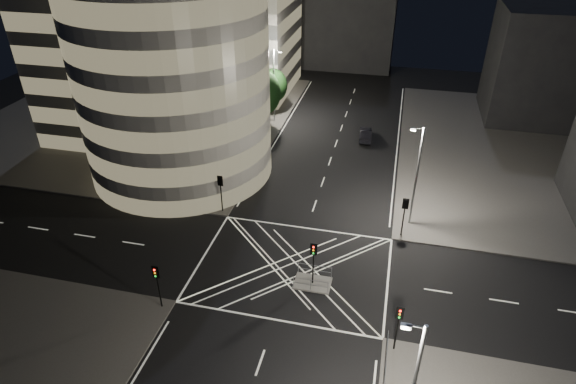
% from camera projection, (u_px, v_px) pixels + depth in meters
% --- Properties ---
extents(ground, '(120.00, 120.00, 0.00)m').
position_uv_depth(ground, '(293.00, 268.00, 41.04)').
color(ground, black).
rests_on(ground, ground).
extents(sidewalk_far_left, '(42.00, 42.00, 0.15)m').
position_uv_depth(sidewalk_far_left, '(138.00, 117.00, 69.05)').
color(sidewalk_far_left, '#4F4C4A').
rests_on(sidewalk_far_left, ground).
extents(central_island, '(3.00, 2.00, 0.15)m').
position_uv_depth(central_island, '(313.00, 283.00, 39.36)').
color(central_island, slate).
rests_on(central_island, ground).
extents(office_tower_curved, '(30.00, 29.00, 27.20)m').
position_uv_depth(office_tower_curved, '(151.00, 47.00, 53.98)').
color(office_tower_curved, gray).
rests_on(office_tower_curved, sidewalk_far_left).
extents(office_block_rear, '(24.00, 16.00, 22.00)m').
position_uv_depth(office_block_rear, '(215.00, 17.00, 74.28)').
color(office_block_rear, gray).
rests_on(office_block_rear, sidewalk_far_left).
extents(building_right_far, '(14.00, 12.00, 15.00)m').
position_uv_depth(building_right_far, '(546.00, 65.00, 65.03)').
color(building_right_far, black).
rests_on(building_right_far, sidewalk_far_right).
extents(building_far_end, '(18.00, 8.00, 18.00)m').
position_uv_depth(building_far_end, '(344.00, 16.00, 85.12)').
color(building_far_end, black).
rests_on(building_far_end, ground).
extents(tree_a, '(4.30, 4.30, 7.18)m').
position_uv_depth(tree_a, '(211.00, 157.00, 48.01)').
color(tree_a, black).
rests_on(tree_a, sidewalk_far_left).
extents(tree_b, '(5.06, 5.06, 8.11)m').
position_uv_depth(tree_b, '(230.00, 129.00, 52.71)').
color(tree_b, black).
rests_on(tree_b, sidewalk_far_left).
extents(tree_c, '(4.63, 4.63, 7.64)m').
position_uv_depth(tree_c, '(247.00, 110.00, 57.80)').
color(tree_c, black).
rests_on(tree_c, sidewalk_far_left).
extents(tree_d, '(5.32, 5.32, 8.09)m').
position_uv_depth(tree_d, '(261.00, 93.00, 62.74)').
color(tree_d, black).
rests_on(tree_d, sidewalk_far_left).
extents(tree_e, '(4.20, 4.20, 6.40)m').
position_uv_depth(tree_e, '(273.00, 86.00, 68.26)').
color(tree_e, black).
rests_on(tree_e, sidewalk_far_left).
extents(traffic_signal_fl, '(0.55, 0.22, 4.00)m').
position_uv_depth(traffic_signal_fl, '(221.00, 187.00, 46.86)').
color(traffic_signal_fl, black).
rests_on(traffic_signal_fl, sidewalk_far_left).
extents(traffic_signal_nl, '(0.55, 0.22, 4.00)m').
position_uv_depth(traffic_signal_nl, '(157.00, 279.00, 35.60)').
color(traffic_signal_nl, black).
rests_on(traffic_signal_nl, sidewalk_near_left).
extents(traffic_signal_fr, '(0.55, 0.22, 4.00)m').
position_uv_depth(traffic_signal_fr, '(405.00, 210.00, 43.41)').
color(traffic_signal_fr, black).
rests_on(traffic_signal_fr, sidewalk_far_right).
extents(traffic_signal_nr, '(0.55, 0.22, 4.00)m').
position_uv_depth(traffic_signal_nr, '(399.00, 320.00, 32.15)').
color(traffic_signal_nr, black).
rests_on(traffic_signal_nr, sidewalk_near_right).
extents(traffic_signal_island, '(0.55, 0.22, 4.00)m').
position_uv_depth(traffic_signal_island, '(313.00, 256.00, 37.87)').
color(traffic_signal_island, black).
rests_on(traffic_signal_island, central_island).
extents(street_lamp_left_near, '(1.25, 0.25, 10.00)m').
position_uv_depth(street_lamp_left_near, '(230.00, 139.00, 49.92)').
color(street_lamp_left_near, slate).
rests_on(street_lamp_left_near, sidewalk_far_left).
extents(street_lamp_left_far, '(1.25, 0.25, 10.00)m').
position_uv_depth(street_lamp_left_far, '(274.00, 83.00, 64.82)').
color(street_lamp_left_far, slate).
rests_on(street_lamp_left_far, sidewalk_far_left).
extents(street_lamp_right_far, '(1.25, 0.25, 10.00)m').
position_uv_depth(street_lamp_right_far, '(416.00, 174.00, 43.72)').
color(street_lamp_right_far, slate).
rests_on(street_lamp_right_far, sidewalk_far_right).
extents(railing_island_south, '(2.80, 0.06, 1.10)m').
position_uv_depth(railing_island_south, '(311.00, 285.00, 38.29)').
color(railing_island_south, slate).
rests_on(railing_island_south, central_island).
extents(railing_island_north, '(2.80, 0.06, 1.10)m').
position_uv_depth(railing_island_north, '(315.00, 270.00, 39.78)').
color(railing_island_north, slate).
rests_on(railing_island_north, central_island).
extents(sedan, '(1.85, 4.51, 1.45)m').
position_uv_depth(sedan, '(365.00, 134.00, 62.40)').
color(sedan, black).
rests_on(sedan, ground).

